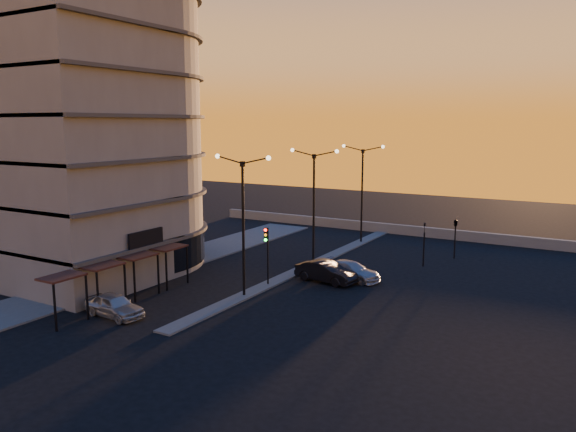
# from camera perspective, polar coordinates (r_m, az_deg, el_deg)

# --- Properties ---
(ground) EXTENTS (120.00, 120.00, 0.00)m
(ground) POSITION_cam_1_polar(r_m,az_deg,el_deg) (38.21, -4.48, -8.15)
(ground) COLOR black
(ground) RESTS_ON ground
(sidewalk_west) EXTENTS (5.00, 40.00, 0.12)m
(sidewalk_west) POSITION_cam_1_polar(r_m,az_deg,el_deg) (47.56, -12.18, -4.74)
(sidewalk_west) COLOR #4F4F4D
(sidewalk_west) RESTS_ON ground
(median) EXTENTS (1.20, 36.00, 0.12)m
(median) POSITION_cam_1_polar(r_m,az_deg,el_deg) (46.44, 2.59, -4.88)
(median) COLOR #4F4F4D
(median) RESTS_ON ground
(parapet) EXTENTS (44.00, 0.50, 1.00)m
(parapet) POSITION_cam_1_polar(r_m,az_deg,el_deg) (60.00, 11.43, -1.37)
(parapet) COLOR slate
(parapet) RESTS_ON ground
(building) EXTENTS (14.35, 17.08, 25.00)m
(building) POSITION_cam_1_polar(r_m,az_deg,el_deg) (45.94, -19.36, 9.38)
(building) COLOR slate
(building) RESTS_ON ground
(streetlamp_near) EXTENTS (4.32, 0.32, 9.51)m
(streetlamp_near) POSITION_cam_1_polar(r_m,az_deg,el_deg) (36.92, -4.59, 0.16)
(streetlamp_near) COLOR black
(streetlamp_near) RESTS_ON ground
(streetlamp_mid) EXTENTS (4.32, 0.32, 9.51)m
(streetlamp_mid) POSITION_cam_1_polar(r_m,az_deg,el_deg) (45.40, 2.64, 1.90)
(streetlamp_mid) COLOR black
(streetlamp_mid) RESTS_ON ground
(streetlamp_far) EXTENTS (4.32, 0.32, 9.51)m
(streetlamp_far) POSITION_cam_1_polar(r_m,az_deg,el_deg) (54.39, 7.54, 3.07)
(streetlamp_far) COLOR black
(streetlamp_far) RESTS_ON ground
(traffic_light_main) EXTENTS (0.28, 0.44, 4.25)m
(traffic_light_main) POSITION_cam_1_polar(r_m,az_deg,el_deg) (39.78, -2.17, -3.12)
(traffic_light_main) COLOR black
(traffic_light_main) RESTS_ON ground
(signal_east_a) EXTENTS (0.13, 0.16, 3.60)m
(signal_east_a) POSITION_cam_1_polar(r_m,az_deg,el_deg) (46.72, 13.65, -2.70)
(signal_east_a) COLOR black
(signal_east_a) RESTS_ON ground
(signal_east_b) EXTENTS (0.42, 1.99, 3.60)m
(signal_east_b) POSITION_cam_1_polar(r_m,az_deg,el_deg) (49.92, 16.68, -0.70)
(signal_east_b) COLOR black
(signal_east_b) RESTS_ON ground
(car_hatchback) EXTENTS (4.26, 2.01, 1.41)m
(car_hatchback) POSITION_cam_1_polar(r_m,az_deg,el_deg) (35.65, -17.24, -8.66)
(car_hatchback) COLOR #AAAEB2
(car_hatchback) RESTS_ON ground
(car_sedan) EXTENTS (4.85, 2.26, 1.54)m
(car_sedan) POSITION_cam_1_polar(r_m,az_deg,el_deg) (41.35, 3.88, -5.67)
(car_sedan) COLOR black
(car_sedan) RESTS_ON ground
(car_wagon) EXTENTS (4.91, 2.59, 1.36)m
(car_wagon) POSITION_cam_1_polar(r_m,az_deg,el_deg) (42.14, 6.39, -5.55)
(car_wagon) COLOR #A6A8AE
(car_wagon) RESTS_ON ground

